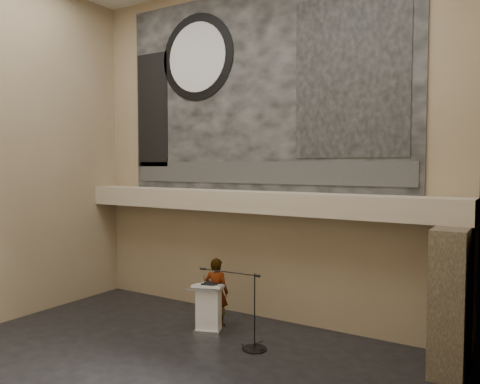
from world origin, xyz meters
The scene contains 18 objects.
floor centered at (0.00, 0.00, 0.00)m, with size 10.00×10.00×0.00m, color black.
wall_back centered at (0.00, 4.00, 4.25)m, with size 10.00×0.02×8.50m, color #8A7557.
wall_right centered at (5.00, 0.00, 4.25)m, with size 0.02×8.00×8.50m, color #8A7557.
soffit centered at (0.00, 3.60, 2.95)m, with size 10.00×0.80×0.50m, color tan.
sprinkler_left centered at (-1.60, 3.55, 2.67)m, with size 0.04×0.04×0.06m, color #B2893D.
sprinkler_right centered at (1.90, 3.55, 2.67)m, with size 0.04×0.04×0.06m, color #B2893D.
banner centered at (0.00, 3.97, 5.70)m, with size 8.00×0.05×5.00m, color black.
banner_text_strip centered at (0.00, 3.93, 3.65)m, with size 7.76×0.02×0.55m, color #2E2E2E.
banner_clock_rim centered at (-1.80, 3.93, 6.70)m, with size 2.30×2.30×0.02m, color black.
banner_clock_face centered at (-1.80, 3.91, 6.70)m, with size 1.84×1.84×0.02m, color silver.
banner_building_print centered at (2.40, 3.93, 5.80)m, with size 2.60×0.02×3.60m, color black.
banner_brick_print centered at (-3.40, 3.93, 5.40)m, with size 1.10×0.02×3.20m, color black.
stone_pier centered at (4.65, 3.15, 1.35)m, with size 0.60×1.40×2.70m, color #3F3527.
lectern centered at (-0.36, 2.41, 0.55)m, with size 0.80×0.68×1.13m.
binder centered at (-0.33, 2.41, 1.12)m, with size 0.31×0.25×0.04m, color black.
papers centered at (-0.48, 2.43, 1.10)m, with size 0.23×0.32×0.01m, color silver.
speaker_person centered at (-0.45, 2.85, 0.82)m, with size 0.59×0.39×1.63m, color silver.
mic_stand centered at (1.00, 2.07, 0.26)m, with size 1.61×0.52×1.60m.
Camera 1 is at (5.83, -6.17, 3.84)m, focal length 35.00 mm.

